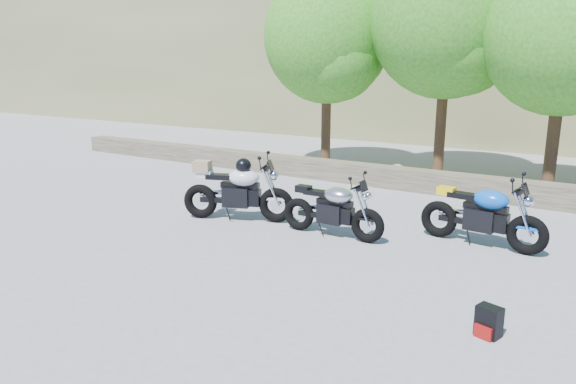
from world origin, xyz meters
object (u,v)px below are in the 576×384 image
object	(u,v)px
white_bike	(237,190)
backpack	(488,322)
silver_bike	(333,210)
blue_bike	(483,216)

from	to	relation	value
white_bike	backpack	size ratio (longest dim) A/B	6.13
silver_bike	blue_bike	xyz separation A→B (m)	(2.27, 0.90, 0.04)
blue_bike	white_bike	bearing A→B (deg)	-161.18
silver_bike	backpack	bearing A→B (deg)	-36.17
backpack	blue_bike	bearing A→B (deg)	120.83
silver_bike	white_bike	distance (m)	2.01
silver_bike	blue_bike	bearing A→B (deg)	20.48
silver_bike	blue_bike	world-z (taller)	blue_bike
silver_bike	blue_bike	size ratio (longest dim) A/B	0.93
white_bike	backpack	distance (m)	5.45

